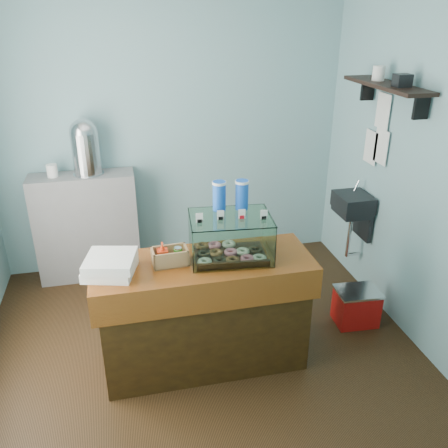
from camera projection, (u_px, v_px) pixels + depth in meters
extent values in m
plane|color=black|center=(200.00, 340.00, 4.01)|extent=(3.50, 3.50, 0.00)
cube|color=#83B9BF|center=(170.00, 134.00, 4.75)|extent=(3.50, 0.04, 2.80)
cube|color=#83B9BF|center=(252.00, 297.00, 2.09)|extent=(3.50, 0.04, 2.80)
cube|color=#83B9BF|center=(412.00, 168.00, 3.77)|extent=(0.04, 3.00, 2.80)
cube|color=black|center=(353.00, 202.00, 4.44)|extent=(0.30, 0.35, 0.15)
cube|color=black|center=(363.00, 220.00, 4.55)|extent=(0.04, 0.30, 0.35)
cylinder|color=silver|center=(357.00, 186.00, 4.49)|extent=(0.02, 0.02, 0.12)
cylinder|color=silver|center=(349.00, 236.00, 4.58)|extent=(0.04, 0.04, 0.45)
cube|color=black|center=(387.00, 85.00, 3.76)|extent=(0.25, 1.00, 0.03)
cube|color=black|center=(421.00, 107.00, 3.46)|extent=(0.12, 0.03, 0.18)
cube|color=black|center=(368.00, 90.00, 4.17)|extent=(0.12, 0.03, 0.18)
cube|color=white|center=(381.00, 147.00, 4.15)|extent=(0.01, 0.21, 0.30)
cube|color=white|center=(371.00, 147.00, 4.32)|extent=(0.01, 0.21, 0.30)
cube|color=white|center=(383.00, 111.00, 4.06)|extent=(0.01, 0.21, 0.30)
cube|color=#3B240B|center=(204.00, 316.00, 3.61)|extent=(1.50, 0.56, 0.84)
cube|color=#471B09|center=(203.00, 265.00, 3.42)|extent=(1.60, 0.60, 0.06)
cube|color=#471B09|center=(211.00, 300.00, 3.22)|extent=(1.60, 0.04, 0.18)
cube|color=gray|center=(87.00, 227.00, 4.77)|extent=(1.00, 0.32, 1.10)
cube|color=black|center=(230.00, 255.00, 3.47)|extent=(0.54, 0.41, 0.02)
torus|color=beige|center=(205.00, 262.00, 3.32)|extent=(0.10, 0.10, 0.03)
torus|color=black|center=(219.00, 261.00, 3.34)|extent=(0.10, 0.10, 0.03)
torus|color=brown|center=(233.00, 260.00, 3.35)|extent=(0.10, 0.10, 0.03)
torus|color=pink|center=(246.00, 259.00, 3.36)|extent=(0.10, 0.10, 0.03)
torus|color=beige|center=(260.00, 258.00, 3.37)|extent=(0.10, 0.10, 0.03)
torus|color=black|center=(203.00, 254.00, 3.43)|extent=(0.10, 0.10, 0.03)
torus|color=brown|center=(217.00, 253.00, 3.45)|extent=(0.10, 0.10, 0.03)
torus|color=pink|center=(230.00, 252.00, 3.46)|extent=(0.10, 0.10, 0.03)
torus|color=beige|center=(244.00, 251.00, 3.47)|extent=(0.10, 0.10, 0.03)
torus|color=black|center=(257.00, 250.00, 3.48)|extent=(0.10, 0.10, 0.03)
torus|color=brown|center=(202.00, 246.00, 3.55)|extent=(0.10, 0.10, 0.03)
torus|color=pink|center=(215.00, 245.00, 3.56)|extent=(0.10, 0.10, 0.03)
torus|color=beige|center=(228.00, 244.00, 3.57)|extent=(0.10, 0.10, 0.03)
cube|color=white|center=(235.00, 251.00, 3.22)|extent=(0.57, 0.06, 0.31)
cube|color=white|center=(226.00, 225.00, 3.60)|extent=(0.57, 0.06, 0.31)
cube|color=white|center=(191.00, 240.00, 3.37)|extent=(0.04, 0.41, 0.31)
cube|color=white|center=(269.00, 235.00, 3.44)|extent=(0.04, 0.41, 0.31)
cube|color=white|center=(230.00, 217.00, 3.34)|extent=(0.62, 0.48, 0.01)
cube|color=white|center=(199.00, 217.00, 3.25)|extent=(0.05, 0.01, 0.07)
cube|color=black|center=(199.00, 220.00, 3.26)|extent=(0.03, 0.02, 0.02)
cube|color=white|center=(221.00, 216.00, 3.27)|extent=(0.05, 0.01, 0.07)
cube|color=black|center=(221.00, 219.00, 3.28)|extent=(0.03, 0.02, 0.02)
cube|color=white|center=(242.00, 215.00, 3.29)|extent=(0.05, 0.01, 0.07)
cube|color=red|center=(242.00, 218.00, 3.30)|extent=(0.03, 0.02, 0.02)
cube|color=white|center=(263.00, 214.00, 3.31)|extent=(0.05, 0.01, 0.07)
cube|color=black|center=(263.00, 217.00, 3.32)|extent=(0.03, 0.02, 0.02)
cylinder|color=blue|center=(219.00, 196.00, 3.41)|extent=(0.09, 0.09, 0.22)
cylinder|color=white|center=(219.00, 183.00, 3.37)|extent=(0.10, 0.10, 0.02)
cylinder|color=blue|center=(242.00, 195.00, 3.43)|extent=(0.09, 0.09, 0.22)
cylinder|color=white|center=(242.00, 182.00, 3.39)|extent=(0.10, 0.10, 0.02)
cube|color=tan|center=(170.00, 263.00, 3.37)|extent=(0.26, 0.16, 0.01)
cube|color=tan|center=(172.00, 261.00, 3.29)|extent=(0.25, 0.03, 0.12)
cube|color=tan|center=(168.00, 252.00, 3.41)|extent=(0.25, 0.03, 0.12)
cube|color=tan|center=(153.00, 259.00, 3.32)|extent=(0.02, 0.15, 0.12)
cube|color=tan|center=(186.00, 254.00, 3.38)|extent=(0.02, 0.15, 0.12)
imported|color=red|center=(163.00, 253.00, 3.32)|extent=(0.08, 0.08, 0.16)
cylinder|color=#308023|center=(178.00, 255.00, 3.36)|extent=(0.06, 0.06, 0.10)
cylinder|color=silver|center=(178.00, 248.00, 3.34)|extent=(0.05, 0.05, 0.01)
cube|color=white|center=(110.00, 269.00, 3.25)|extent=(0.40, 0.40, 0.07)
cube|color=white|center=(110.00, 261.00, 3.21)|extent=(0.39, 0.39, 0.07)
cylinder|color=silver|center=(89.00, 174.00, 4.55)|extent=(0.29, 0.29, 0.01)
cylinder|color=silver|center=(86.00, 153.00, 4.47)|extent=(0.26, 0.26, 0.39)
sphere|color=silver|center=(84.00, 133.00, 4.39)|extent=(0.26, 0.26, 0.26)
cube|color=#B8110E|center=(356.00, 307.00, 4.18)|extent=(0.37, 0.29, 0.31)
cube|color=silver|center=(358.00, 291.00, 4.11)|extent=(0.39, 0.30, 0.02)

